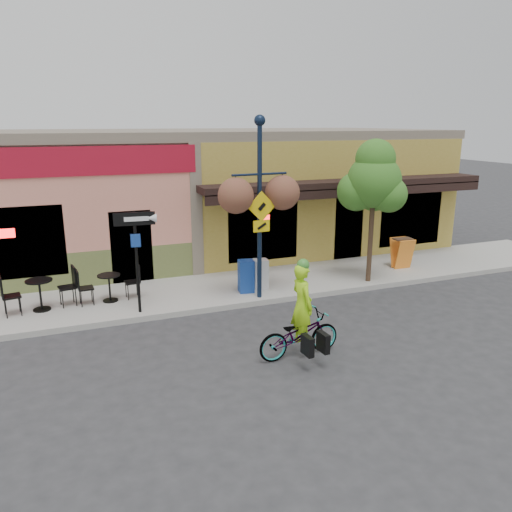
{
  "coord_description": "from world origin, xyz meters",
  "views": [
    {
      "loc": [
        -4.73,
        -11.24,
        4.8
      ],
      "look_at": [
        -0.18,
        0.5,
        1.4
      ],
      "focal_mm": 35.0,
      "sensor_mm": 36.0,
      "label": 1
    }
  ],
  "objects_px": {
    "building": "(195,190)",
    "newspaper_box_blue": "(246,276)",
    "one_way_sign": "(137,263)",
    "newspaper_box_grey": "(261,274)",
    "street_tree": "(372,211)",
    "bicycle": "(299,335)",
    "cyclist_rider": "(302,316)",
    "lamp_post": "(260,210)"
  },
  "relations": [
    {
      "from": "bicycle",
      "to": "newspaper_box_blue",
      "type": "height_order",
      "value": "newspaper_box_blue"
    },
    {
      "from": "newspaper_box_blue",
      "to": "street_tree",
      "type": "bearing_deg",
      "value": 1.54
    },
    {
      "from": "building",
      "to": "newspaper_box_blue",
      "type": "xyz_separation_m",
      "value": [
        -0.17,
        -6.19,
        -1.64
      ]
    },
    {
      "from": "newspaper_box_grey",
      "to": "bicycle",
      "type": "bearing_deg",
      "value": -93.12
    },
    {
      "from": "building",
      "to": "newspaper_box_blue",
      "type": "distance_m",
      "value": 6.41
    },
    {
      "from": "building",
      "to": "cyclist_rider",
      "type": "bearing_deg",
      "value": -91.98
    },
    {
      "from": "building",
      "to": "lamp_post",
      "type": "relative_size",
      "value": 3.76
    },
    {
      "from": "one_way_sign",
      "to": "newspaper_box_grey",
      "type": "distance_m",
      "value": 3.69
    },
    {
      "from": "lamp_post",
      "to": "cyclist_rider",
      "type": "bearing_deg",
      "value": -99.72
    },
    {
      "from": "bicycle",
      "to": "newspaper_box_grey",
      "type": "distance_m",
      "value": 4.1
    },
    {
      "from": "newspaper_box_blue",
      "to": "lamp_post",
      "type": "bearing_deg",
      "value": -62.8
    },
    {
      "from": "street_tree",
      "to": "lamp_post",
      "type": "bearing_deg",
      "value": -177.7
    },
    {
      "from": "street_tree",
      "to": "one_way_sign",
      "type": "bearing_deg",
      "value": -179.25
    },
    {
      "from": "newspaper_box_blue",
      "to": "newspaper_box_grey",
      "type": "relative_size",
      "value": 1.08
    },
    {
      "from": "lamp_post",
      "to": "building",
      "type": "bearing_deg",
      "value": 86.86
    },
    {
      "from": "bicycle",
      "to": "lamp_post",
      "type": "height_order",
      "value": "lamp_post"
    },
    {
      "from": "newspaper_box_blue",
      "to": "street_tree",
      "type": "relative_size",
      "value": 0.22
    },
    {
      "from": "bicycle",
      "to": "cyclist_rider",
      "type": "bearing_deg",
      "value": -93.49
    },
    {
      "from": "one_way_sign",
      "to": "newspaper_box_grey",
      "type": "bearing_deg",
      "value": 15.9
    },
    {
      "from": "cyclist_rider",
      "to": "newspaper_box_grey",
      "type": "relative_size",
      "value": 2.08
    },
    {
      "from": "street_tree",
      "to": "cyclist_rider",
      "type": "bearing_deg",
      "value": -138.71
    },
    {
      "from": "bicycle",
      "to": "cyclist_rider",
      "type": "distance_m",
      "value": 0.4
    },
    {
      "from": "cyclist_rider",
      "to": "one_way_sign",
      "type": "height_order",
      "value": "one_way_sign"
    },
    {
      "from": "lamp_post",
      "to": "one_way_sign",
      "type": "relative_size",
      "value": 1.89
    },
    {
      "from": "building",
      "to": "newspaper_box_blue",
      "type": "relative_size",
      "value": 19.81
    },
    {
      "from": "cyclist_rider",
      "to": "one_way_sign",
      "type": "bearing_deg",
      "value": 36.57
    },
    {
      "from": "building",
      "to": "bicycle",
      "type": "height_order",
      "value": "building"
    },
    {
      "from": "one_way_sign",
      "to": "street_tree",
      "type": "xyz_separation_m",
      "value": [
        6.81,
        0.09,
        0.84
      ]
    },
    {
      "from": "newspaper_box_blue",
      "to": "street_tree",
      "type": "distance_m",
      "value": 4.15
    },
    {
      "from": "cyclist_rider",
      "to": "street_tree",
      "type": "relative_size",
      "value": 0.42
    },
    {
      "from": "one_way_sign",
      "to": "newspaper_box_blue",
      "type": "distance_m",
      "value": 3.18
    },
    {
      "from": "newspaper_box_grey",
      "to": "one_way_sign",
      "type": "bearing_deg",
      "value": -162.53
    },
    {
      "from": "building",
      "to": "lamp_post",
      "type": "xyz_separation_m",
      "value": [
        0.02,
        -6.73,
        0.32
      ]
    },
    {
      "from": "one_way_sign",
      "to": "street_tree",
      "type": "height_order",
      "value": "street_tree"
    },
    {
      "from": "cyclist_rider",
      "to": "lamp_post",
      "type": "height_order",
      "value": "lamp_post"
    },
    {
      "from": "building",
      "to": "street_tree",
      "type": "xyz_separation_m",
      "value": [
        3.61,
        -6.58,
        0.02
      ]
    },
    {
      "from": "lamp_post",
      "to": "newspaper_box_grey",
      "type": "height_order",
      "value": "lamp_post"
    },
    {
      "from": "bicycle",
      "to": "newspaper_box_blue",
      "type": "xyz_separation_m",
      "value": [
        0.23,
        3.87,
        0.13
      ]
    },
    {
      "from": "lamp_post",
      "to": "newspaper_box_grey",
      "type": "bearing_deg",
      "value": 62.69
    },
    {
      "from": "building",
      "to": "cyclist_rider",
      "type": "relative_size",
      "value": 10.29
    },
    {
      "from": "building",
      "to": "newspaper_box_grey",
      "type": "height_order",
      "value": "building"
    },
    {
      "from": "newspaper_box_blue",
      "to": "building",
      "type": "bearing_deg",
      "value": 95.89
    }
  ]
}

